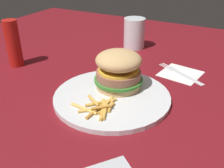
{
  "coord_description": "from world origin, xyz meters",
  "views": [
    {
      "loc": [
        0.29,
        -0.47,
        0.34
      ],
      "look_at": [
        0.02,
        0.03,
        0.04
      ],
      "focal_mm": 41.98,
      "sensor_mm": 36.0,
      "label": 1
    }
  ],
  "objects_px": {
    "plate": "(112,97)",
    "napkin": "(180,74)",
    "drink_glass": "(134,35)",
    "ketchup_bottle": "(13,43)",
    "sandwich": "(119,69)",
    "fries_pile": "(100,107)",
    "fork": "(180,73)"
  },
  "relations": [
    {
      "from": "napkin",
      "to": "drink_glass",
      "type": "bearing_deg",
      "value": 146.64
    },
    {
      "from": "drink_glass",
      "to": "ketchup_bottle",
      "type": "relative_size",
      "value": 0.75
    },
    {
      "from": "fork",
      "to": "ketchup_bottle",
      "type": "bearing_deg",
      "value": -158.84
    },
    {
      "from": "plate",
      "to": "napkin",
      "type": "bearing_deg",
      "value": 63.24
    },
    {
      "from": "fries_pile",
      "to": "drink_glass",
      "type": "distance_m",
      "value": 0.45
    },
    {
      "from": "ketchup_bottle",
      "to": "fries_pile",
      "type": "bearing_deg",
      "value": -16.16
    },
    {
      "from": "fries_pile",
      "to": "napkin",
      "type": "relative_size",
      "value": 0.93
    },
    {
      "from": "plate",
      "to": "fries_pile",
      "type": "relative_size",
      "value": 2.82
    },
    {
      "from": "napkin",
      "to": "ketchup_bottle",
      "type": "distance_m",
      "value": 0.52
    },
    {
      "from": "fork",
      "to": "napkin",
      "type": "bearing_deg",
      "value": -30.39
    },
    {
      "from": "fries_pile",
      "to": "drink_glass",
      "type": "relative_size",
      "value": 0.94
    },
    {
      "from": "ketchup_bottle",
      "to": "sandwich",
      "type": "bearing_deg",
      "value": 1.07
    },
    {
      "from": "plate",
      "to": "ketchup_bottle",
      "type": "height_order",
      "value": "ketchup_bottle"
    },
    {
      "from": "plate",
      "to": "ketchup_bottle",
      "type": "distance_m",
      "value": 0.37
    },
    {
      "from": "fries_pile",
      "to": "plate",
      "type": "bearing_deg",
      "value": 94.54
    },
    {
      "from": "sandwich",
      "to": "ketchup_bottle",
      "type": "height_order",
      "value": "ketchup_bottle"
    },
    {
      "from": "sandwich",
      "to": "napkin",
      "type": "distance_m",
      "value": 0.22
    },
    {
      "from": "drink_glass",
      "to": "ketchup_bottle",
      "type": "bearing_deg",
      "value": -128.85
    },
    {
      "from": "fries_pile",
      "to": "ketchup_bottle",
      "type": "relative_size",
      "value": 0.71
    },
    {
      "from": "fries_pile",
      "to": "drink_glass",
      "type": "height_order",
      "value": "drink_glass"
    },
    {
      "from": "napkin",
      "to": "plate",
      "type": "bearing_deg",
      "value": -116.76
    },
    {
      "from": "plate",
      "to": "fries_pile",
      "type": "xyz_separation_m",
      "value": [
        0.01,
        -0.07,
        0.01
      ]
    },
    {
      "from": "sandwich",
      "to": "napkin",
      "type": "bearing_deg",
      "value": 56.29
    },
    {
      "from": "ketchup_bottle",
      "to": "napkin",
      "type": "bearing_deg",
      "value": 21.02
    },
    {
      "from": "fries_pile",
      "to": "ketchup_bottle",
      "type": "xyz_separation_m",
      "value": [
        -0.37,
        0.11,
        0.06
      ]
    },
    {
      "from": "napkin",
      "to": "ketchup_bottle",
      "type": "height_order",
      "value": "ketchup_bottle"
    },
    {
      "from": "plate",
      "to": "drink_glass",
      "type": "distance_m",
      "value": 0.38
    },
    {
      "from": "plate",
      "to": "napkin",
      "type": "xyz_separation_m",
      "value": [
        0.11,
        0.22,
        -0.01
      ]
    },
    {
      "from": "plate",
      "to": "fries_pile",
      "type": "bearing_deg",
      "value": -85.46
    },
    {
      "from": "fork",
      "to": "drink_glass",
      "type": "bearing_deg",
      "value": 146.62
    },
    {
      "from": "plate",
      "to": "fork",
      "type": "bearing_deg",
      "value": 63.61
    },
    {
      "from": "napkin",
      "to": "fork",
      "type": "bearing_deg",
      "value": 149.61
    }
  ]
}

